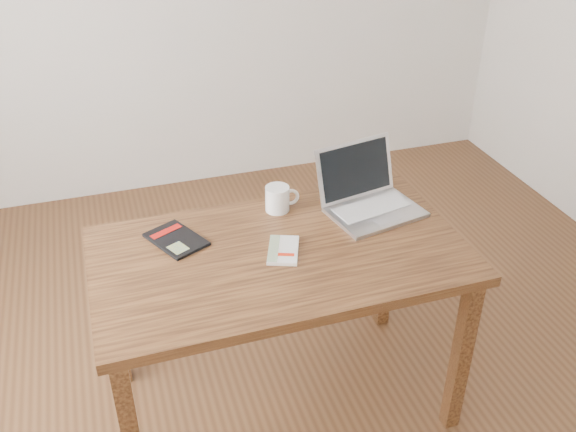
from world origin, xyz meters
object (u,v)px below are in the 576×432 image
object	(u,v)px
desk	(280,271)
coffee_mug	(278,198)
black_guidebook	(176,239)
laptop	(368,197)
white_guidebook	(283,250)

from	to	relation	value
desk	coffee_mug	world-z (taller)	coffee_mug
desk	black_guidebook	size ratio (longest dim) A/B	5.07
laptop	coffee_mug	xyz separation A→B (m)	(-0.34, 0.09, 0.00)
white_guidebook	black_guidebook	size ratio (longest dim) A/B	0.76
desk	white_guidebook	bearing A→B (deg)	-43.25
black_guidebook	desk	bearing A→B (deg)	-53.81
desk	laptop	xyz separation A→B (m)	(0.41, 0.18, 0.14)
black_guidebook	coffee_mug	xyz separation A→B (m)	(0.42, 0.09, 0.05)
desk	coffee_mug	xyz separation A→B (m)	(0.08, 0.27, 0.14)
laptop	coffee_mug	size ratio (longest dim) A/B	2.94
desk	white_guidebook	size ratio (longest dim) A/B	6.71
white_guidebook	laptop	world-z (taller)	laptop
white_guidebook	laptop	size ratio (longest dim) A/B	0.50
laptop	desk	bearing A→B (deg)	-168.36
laptop	black_guidebook	bearing A→B (deg)	168.61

